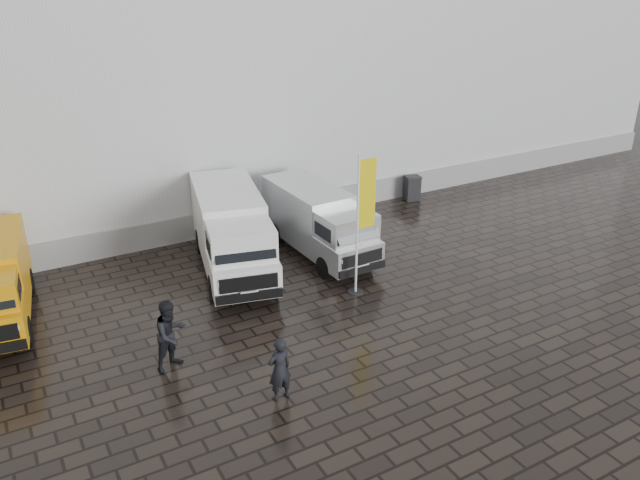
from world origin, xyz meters
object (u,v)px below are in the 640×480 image
Objects in this scene: van_white at (232,234)px; wheelie_bin at (412,188)px; van_silver at (319,223)px; person_front at (280,369)px; flagpole at (362,218)px; person_tent at (171,334)px.

wheelie_bin is at bearing 28.93° from van_white.
van_silver is 3.26× the size of person_front.
van_white is 4.70m from flagpole.
person_front is 0.87× the size of person_tent.
van_white is 3.23m from van_silver.
person_front reaches higher than wheelie_bin.
person_front is (-11.38, -9.79, 0.30)m from wheelie_bin.
van_silver reaches higher than wheelie_bin.
wheelie_bin is (9.70, 2.71, -0.80)m from van_white.
person_front is at bearing -127.27° from van_silver.
flagpole reaches higher than person_front.
wheelie_bin is 15.02m from person_front.
flagpole is at bearing -95.68° from van_silver.
person_tent is at bearing -114.86° from van_white.
flagpole is at bearing -121.81° from wheelie_bin.
van_silver is 5.03× the size of wheelie_bin.
flagpole reaches higher than wheelie_bin.
flagpole is 9.32m from wheelie_bin.
person_front is at bearing -78.06° from person_tent.
person_tent reaches higher than person_front.
van_silver reaches higher than person_front.
person_front is at bearing -123.60° from wheelie_bin.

